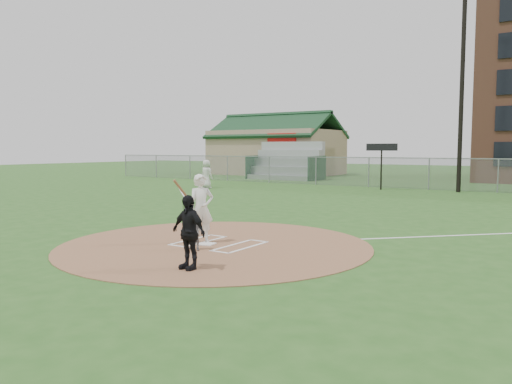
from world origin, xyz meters
The scene contains 14 objects.
ground centered at (0.00, 0.00, 0.00)m, with size 140.00×140.00×0.00m, color #28541D.
dirt_circle centered at (0.00, 0.00, 0.01)m, with size 8.40×8.40×0.02m, color #946546.
home_plate centered at (-0.18, -0.16, 0.03)m, with size 0.42×0.42×0.03m, color white.
foul_line_third centered at (-9.00, 9.00, 0.01)m, with size 0.10×24.00×0.01m, color white.
catcher centered at (0.04, -0.92, 0.51)m, with size 0.48×0.37×0.98m, color gray.
umpire centered at (1.23, -2.51, 0.82)m, with size 0.94×0.39×1.61m, color black.
ondeck_player centered at (-12.54, 15.06, 0.94)m, with size 0.91×0.59×1.87m, color silver.
batters_boxes centered at (0.00, 0.15, 0.03)m, with size 2.08×1.88×0.01m.
batter_at_plate centered at (-0.45, -0.05, 0.97)m, with size 0.80×1.11×1.90m.
outfield_fence centered at (0.00, 22.00, 1.02)m, with size 56.08×0.08×2.03m.
bleachers centered at (-13.00, 26.20, 1.59)m, with size 6.08×3.20×3.20m.
clubhouse centered at (-18.00, 32.99, 2.39)m, with size 12.20×8.71×6.23m.
light_pole centered at (2.00, 21.00, 6.61)m, with size 1.20×0.30×12.22m.
scoreboard_sign centered at (-2.50, 20.20, 2.39)m, with size 2.00×0.10×2.93m.
Camera 1 is at (8.28, -10.54, 2.61)m, focal length 35.00 mm.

